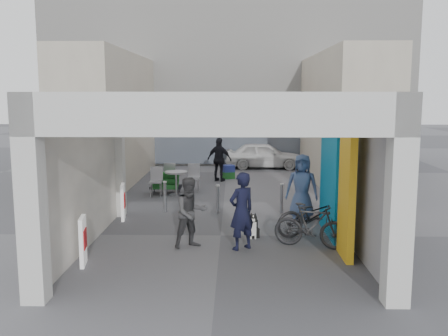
{
  "coord_description": "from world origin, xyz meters",
  "views": [
    {
      "loc": [
        0.32,
        -11.93,
        3.47
      ],
      "look_at": [
        0.06,
        1.0,
        1.54
      ],
      "focal_mm": 40.0,
      "sensor_mm": 36.0,
      "label": 1
    }
  ],
  "objects_px": {
    "cafe_set": "(174,183)",
    "man_with_dog": "(242,211)",
    "man_elderly": "(302,187)",
    "bicycle_rear": "(311,226)",
    "border_collie": "(253,228)",
    "man_back_turned": "(191,213)",
    "white_van": "(264,155)",
    "bicycle_front": "(314,215)",
    "produce_stand": "(166,185)",
    "man_crates": "(219,160)"
  },
  "relations": [
    {
      "from": "bicycle_rear",
      "to": "white_van",
      "type": "distance_m",
      "value": 12.22
    },
    {
      "from": "man_elderly",
      "to": "man_crates",
      "type": "height_order",
      "value": "man_elderly"
    },
    {
      "from": "bicycle_front",
      "to": "white_van",
      "type": "height_order",
      "value": "white_van"
    },
    {
      "from": "man_back_turned",
      "to": "man_elderly",
      "type": "xyz_separation_m",
      "value": [
        2.86,
        2.66,
        0.11
      ]
    },
    {
      "from": "cafe_set",
      "to": "man_crates",
      "type": "bearing_deg",
      "value": 57.82
    },
    {
      "from": "cafe_set",
      "to": "produce_stand",
      "type": "distance_m",
      "value": 0.28
    },
    {
      "from": "produce_stand",
      "to": "man_with_dog",
      "type": "height_order",
      "value": "man_with_dog"
    },
    {
      "from": "man_elderly",
      "to": "white_van",
      "type": "distance_m",
      "value": 9.61
    },
    {
      "from": "man_with_dog",
      "to": "man_elderly",
      "type": "relative_size",
      "value": 0.96
    },
    {
      "from": "man_back_turned",
      "to": "cafe_set",
      "type": "bearing_deg",
      "value": 71.75
    },
    {
      "from": "white_van",
      "to": "bicycle_rear",
      "type": "bearing_deg",
      "value": -176.24
    },
    {
      "from": "man_with_dog",
      "to": "man_back_turned",
      "type": "height_order",
      "value": "man_with_dog"
    },
    {
      "from": "cafe_set",
      "to": "white_van",
      "type": "bearing_deg",
      "value": 59.79
    },
    {
      "from": "cafe_set",
      "to": "man_with_dog",
      "type": "xyz_separation_m",
      "value": [
        2.29,
        -6.33,
        0.53
      ]
    },
    {
      "from": "man_with_dog",
      "to": "man_back_turned",
      "type": "xyz_separation_m",
      "value": [
        -1.15,
        0.13,
        -0.07
      ]
    },
    {
      "from": "cafe_set",
      "to": "border_collie",
      "type": "xyz_separation_m",
      "value": [
        2.59,
        -5.42,
        -0.1
      ]
    },
    {
      "from": "man_back_turned",
      "to": "man_elderly",
      "type": "bearing_deg",
      "value": 14.17
    },
    {
      "from": "man_elderly",
      "to": "bicycle_front",
      "type": "distance_m",
      "value": 1.72
    },
    {
      "from": "produce_stand",
      "to": "man_with_dog",
      "type": "relative_size",
      "value": 0.61
    },
    {
      "from": "bicycle_front",
      "to": "bicycle_rear",
      "type": "xyz_separation_m",
      "value": [
        -0.22,
        -0.94,
        -0.01
      ]
    },
    {
      "from": "cafe_set",
      "to": "bicycle_front",
      "type": "height_order",
      "value": "bicycle_front"
    },
    {
      "from": "bicycle_rear",
      "to": "white_van",
      "type": "height_order",
      "value": "white_van"
    },
    {
      "from": "produce_stand",
      "to": "man_crates",
      "type": "bearing_deg",
      "value": 48.27
    },
    {
      "from": "man_elderly",
      "to": "bicycle_rear",
      "type": "height_order",
      "value": "man_elderly"
    },
    {
      "from": "cafe_set",
      "to": "bicycle_rear",
      "type": "xyz_separation_m",
      "value": [
        3.87,
        -6.17,
        0.16
      ]
    },
    {
      "from": "bicycle_rear",
      "to": "cafe_set",
      "type": "bearing_deg",
      "value": 50.34
    },
    {
      "from": "produce_stand",
      "to": "border_collie",
      "type": "relative_size",
      "value": 1.71
    },
    {
      "from": "man_with_dog",
      "to": "bicycle_front",
      "type": "distance_m",
      "value": 2.14
    },
    {
      "from": "bicycle_rear",
      "to": "white_van",
      "type": "bearing_deg",
      "value": 19.89
    },
    {
      "from": "man_elderly",
      "to": "white_van",
      "type": "relative_size",
      "value": 0.51
    },
    {
      "from": "border_collie",
      "to": "white_van",
      "type": "bearing_deg",
      "value": 67.01
    },
    {
      "from": "white_van",
      "to": "cafe_set",
      "type": "bearing_deg",
      "value": 151.88
    },
    {
      "from": "border_collie",
      "to": "man_back_turned",
      "type": "relative_size",
      "value": 0.39
    },
    {
      "from": "man_elderly",
      "to": "bicycle_front",
      "type": "xyz_separation_m",
      "value": [
        0.09,
        -1.68,
        -0.39
      ]
    },
    {
      "from": "cafe_set",
      "to": "man_with_dog",
      "type": "distance_m",
      "value": 6.76
    },
    {
      "from": "border_collie",
      "to": "man_crates",
      "type": "bearing_deg",
      "value": 79.21
    },
    {
      "from": "produce_stand",
      "to": "border_collie",
      "type": "xyz_separation_m",
      "value": [
        2.86,
        -5.41,
        -0.03
      ]
    },
    {
      "from": "border_collie",
      "to": "man_elderly",
      "type": "distance_m",
      "value": 2.44
    },
    {
      "from": "produce_stand",
      "to": "bicycle_rear",
      "type": "xyz_separation_m",
      "value": [
        4.14,
        -6.16,
        0.23
      ]
    },
    {
      "from": "cafe_set",
      "to": "bicycle_front",
      "type": "distance_m",
      "value": 6.64
    },
    {
      "from": "man_with_dog",
      "to": "man_crates",
      "type": "relative_size",
      "value": 1.01
    },
    {
      "from": "man_elderly",
      "to": "bicycle_rear",
      "type": "distance_m",
      "value": 2.65
    },
    {
      "from": "border_collie",
      "to": "bicycle_front",
      "type": "distance_m",
      "value": 1.54
    },
    {
      "from": "cafe_set",
      "to": "man_crates",
      "type": "xyz_separation_m",
      "value": [
        1.54,
        2.45,
        0.52
      ]
    },
    {
      "from": "border_collie",
      "to": "bicycle_front",
      "type": "height_order",
      "value": "bicycle_front"
    },
    {
      "from": "produce_stand",
      "to": "man_with_dog",
      "type": "bearing_deg",
      "value": -73.31
    },
    {
      "from": "man_with_dog",
      "to": "white_van",
      "type": "distance_m",
      "value": 12.44
    },
    {
      "from": "cafe_set",
      "to": "border_collie",
      "type": "height_order",
      "value": "cafe_set"
    },
    {
      "from": "man_with_dog",
      "to": "man_back_turned",
      "type": "distance_m",
      "value": 1.16
    },
    {
      "from": "cafe_set",
      "to": "man_crates",
      "type": "distance_m",
      "value": 2.94
    }
  ]
}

